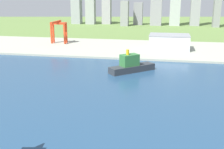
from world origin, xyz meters
The scene contains 7 objects.
ground_plane centered at (0.00, 300.00, 0.00)m, with size 2400.00×2400.00×0.00m, color olive.
water_bay centered at (0.00, 240.00, 0.07)m, with size 840.00×360.00×0.15m, color navy.
industrial_pier centered at (0.00, 490.00, 1.25)m, with size 840.00×140.00×2.50m, color #A3A793.
container_barge centered at (5.62, 368.35, 6.50)m, with size 43.75×41.45×22.67m.
port_crane_red centered at (-122.20, 503.75, 27.01)m, with size 23.20×36.46×34.15m.
warehouse_main centered at (41.93, 485.29, 12.54)m, with size 52.89×37.12×20.03m.
distant_skyline centered at (-1.93, 828.33, 56.92)m, with size 423.22×58.17×147.91m.
Camera 1 is at (39.10, 99.30, 73.04)m, focal length 45.49 mm.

